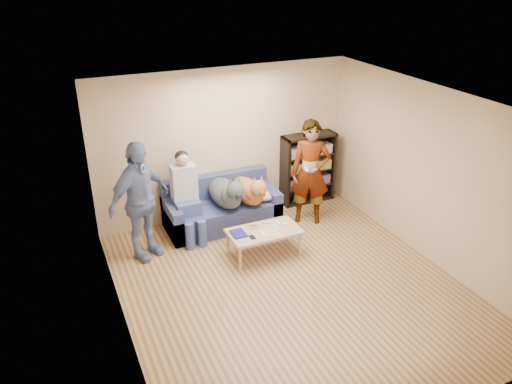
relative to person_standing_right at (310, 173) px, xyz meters
name	(u,v)px	position (x,y,z in m)	size (l,w,h in m)	color
ground	(291,287)	(-1.18, -1.61, -0.90)	(5.00, 5.00, 0.00)	brown
ceiling	(298,105)	(-1.18, -1.61, 1.70)	(5.00, 5.00, 0.00)	white
wall_back	(225,144)	(-1.18, 0.89, 0.40)	(4.50, 4.50, 0.00)	tan
wall_front	(429,321)	(-1.18, -4.11, 0.40)	(4.50, 4.50, 0.00)	tan
wall_left	(117,241)	(-3.43, -1.61, 0.40)	(5.00, 5.00, 0.00)	tan
wall_right	(431,175)	(1.07, -1.61, 0.40)	(5.00, 5.00, 0.00)	tan
blanket	(264,195)	(-0.72, 0.29, -0.40)	(0.43, 0.36, 0.15)	#A9AAAE
person_standing_right	(310,173)	(0.00, 0.00, 0.00)	(0.66, 0.43, 1.81)	gray
person_standing_left	(140,202)	(-2.86, 0.04, 0.02)	(1.08, 0.45, 1.85)	#6D7BAF
held_controller	(306,169)	(-0.20, -0.20, 0.17)	(0.04, 0.12, 0.03)	white
notebook_blue	(238,234)	(-1.57, -0.63, -0.47)	(0.20, 0.26, 0.03)	navy
papers	(270,232)	(-1.12, -0.78, -0.48)	(0.26, 0.20, 0.01)	white
magazine	(271,231)	(-1.09, -0.76, -0.46)	(0.22, 0.17, 0.01)	#B2AA8F
camera_silver	(254,227)	(-1.29, -0.56, -0.46)	(0.11, 0.06, 0.05)	silver
controller_a	(278,223)	(-0.89, -0.58, -0.47)	(0.04, 0.13, 0.03)	white
controller_b	(285,224)	(-0.81, -0.66, -0.47)	(0.09, 0.06, 0.03)	white
headphone_cup_a	(276,228)	(-0.97, -0.70, -0.47)	(0.07, 0.07, 0.02)	white
headphone_cup_b	(274,225)	(-0.97, -0.62, -0.47)	(0.07, 0.07, 0.02)	silver
pen_orange	(267,235)	(-1.19, -0.84, -0.48)	(0.01, 0.01, 0.14)	orange
pen_black	(266,223)	(-1.05, -0.50, -0.48)	(0.01, 0.01, 0.14)	black
wallet	(252,237)	(-1.42, -0.80, -0.48)	(0.07, 0.12, 0.01)	black
sofa	(221,209)	(-1.43, 0.49, -0.62)	(1.90, 0.85, 0.82)	#515B93
person_seated	(186,193)	(-2.06, 0.36, -0.13)	(0.40, 0.73, 1.47)	#414E90
dog_gray	(227,193)	(-1.39, 0.31, -0.24)	(0.47, 1.28, 0.68)	#45484E
dog_tan	(250,191)	(-1.00, 0.27, -0.26)	(0.43, 1.18, 0.63)	#A66732
coffee_table	(264,233)	(-1.17, -0.68, -0.53)	(1.10, 0.60, 0.42)	tan
bookshelf	(308,167)	(0.37, 0.72, -0.23)	(1.00, 0.34, 1.30)	black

